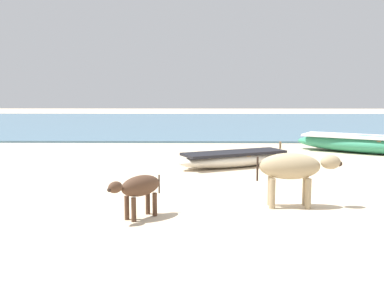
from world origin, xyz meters
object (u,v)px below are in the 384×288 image
at_px(cow_adult_dun, 293,168).
at_px(fishing_boat_0, 369,144).
at_px(calf_far_dark, 139,188).
at_px(fishing_boat_3, 234,158).

bearing_deg(cow_adult_dun, fishing_boat_0, 61.80).
distance_m(fishing_boat_0, calf_far_dark, 9.97).
bearing_deg(calf_far_dark, cow_adult_dun, 147.65).
xyz_separation_m(fishing_boat_0, cow_adult_dun, (-3.87, -6.85, 0.38)).
height_order(fishing_boat_0, cow_adult_dun, cow_adult_dun).
bearing_deg(cow_adult_dun, calf_far_dark, -162.66).
relative_size(cow_adult_dun, calf_far_dark, 1.62).
height_order(cow_adult_dun, calf_far_dark, cow_adult_dun).
height_order(fishing_boat_0, fishing_boat_3, fishing_boat_0).
xyz_separation_m(fishing_boat_3, calf_far_dark, (-1.90, -4.90, 0.27)).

